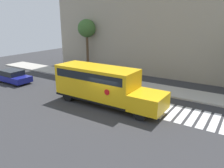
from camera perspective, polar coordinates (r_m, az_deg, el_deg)
name	(u,v)px	position (r m, az deg, el deg)	size (l,w,h in m)	color
ground_plane	(109,108)	(17.14, -0.89, -6.38)	(60.00, 60.00, 0.00)	#333335
sidewalk_strip	(144,87)	(22.47, 8.40, -0.69)	(44.00, 3.00, 0.15)	#B2ADA3
building_backdrop	(170,17)	(27.53, 15.00, 16.45)	(32.00, 4.00, 13.73)	#9E937F
crosswalk_stripes	(199,118)	(16.69, 21.67, -8.29)	(5.40, 3.20, 0.01)	white
school_bus	(102,84)	(17.53, -2.70, 0.07)	(9.23, 2.57, 3.03)	yellow
parked_car	(13,76)	(26.09, -24.37, 1.81)	(4.05, 1.85, 1.37)	navy
tree_near_sidewalk	(87,29)	(30.17, -6.62, 14.02)	(2.39, 2.39, 6.69)	brown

